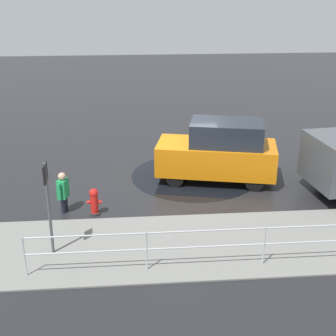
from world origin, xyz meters
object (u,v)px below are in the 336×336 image
object	(u,v)px
pedestrian	(63,190)
moving_hatchback	(219,151)
fire_hydrant	(94,202)
sign_post	(48,196)

from	to	relation	value
pedestrian	moving_hatchback	bearing A→B (deg)	-158.35
fire_hydrant	sign_post	bearing A→B (deg)	66.46
fire_hydrant	sign_post	size ratio (longest dim) A/B	0.33
moving_hatchback	pedestrian	distance (m)	5.29
pedestrian	sign_post	distance (m)	2.48
moving_hatchback	pedestrian	xyz separation A→B (m)	(4.90, 1.95, -0.34)
pedestrian	sign_post	size ratio (longest dim) A/B	0.51
fire_hydrant	moving_hatchback	bearing A→B (deg)	-151.16
pedestrian	sign_post	xyz separation A→B (m)	(0.00, 2.32, 0.90)
moving_hatchback	sign_post	size ratio (longest dim) A/B	1.74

